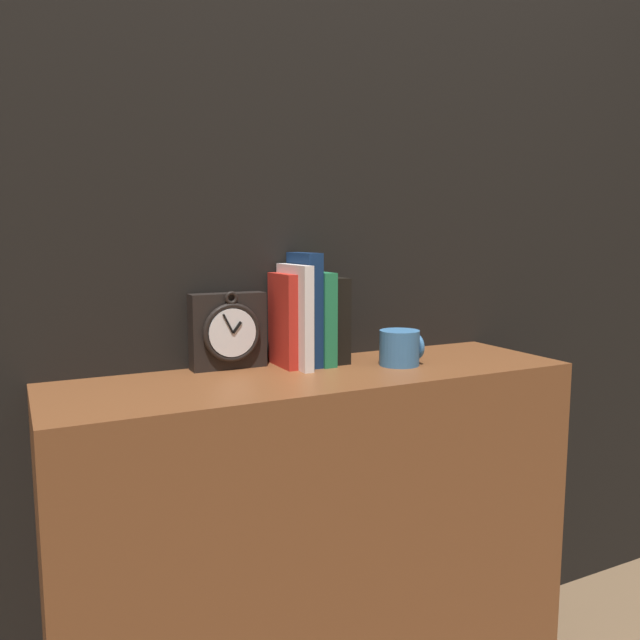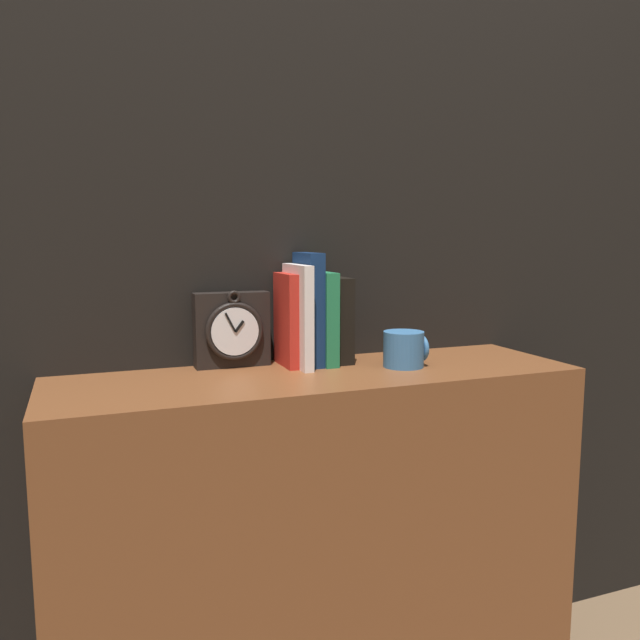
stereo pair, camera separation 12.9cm
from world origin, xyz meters
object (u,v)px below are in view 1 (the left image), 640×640
clock (229,331)px  book_slot4_black (332,319)px  book_slot2_navy (305,309)px  book_slot1_white (295,316)px  mug (400,348)px  book_slot0_red (283,320)px  book_slot3_green (318,318)px

clock → book_slot4_black: size_ratio=0.88×
book_slot2_navy → book_slot4_black: size_ratio=1.29×
book_slot1_white → clock: bearing=160.6°
book_slot1_white → book_slot2_navy: size_ratio=0.90×
clock → book_slot2_navy: size_ratio=0.68×
clock → book_slot2_navy: bearing=-11.4°
book_slot2_navy → mug: (0.19, -0.11, -0.09)m
clock → book_slot2_navy: book_slot2_navy is taller
book_slot4_black → book_slot0_red: bearing=-178.6°
book_slot0_red → book_slot3_green: size_ratio=0.99×
book_slot3_green → mug: 0.20m
book_slot1_white → book_slot2_navy: book_slot2_navy is taller
book_slot4_black → book_slot1_white: bearing=-169.1°
clock → book_slot4_black: bearing=-6.7°
book_slot1_white → book_slot2_navy: 0.04m
clock → mug: (0.37, -0.14, -0.04)m
book_slot0_red → book_slot3_green: book_slot3_green is taller
book_slot3_green → mug: bearing=-32.9°
book_slot2_navy → book_slot3_green: size_ratio=1.21×
book_slot2_navy → book_slot3_green: 0.04m
book_slot1_white → book_slot4_black: 0.11m
book_slot3_green → mug: (0.16, -0.10, -0.07)m
book_slot2_navy → book_slot4_black: book_slot2_navy is taller
clock → book_slot0_red: (0.12, -0.03, 0.02)m
book_slot3_green → book_slot4_black: size_ratio=1.07×
mug → book_slot0_red: bearing=156.3°
clock → book_slot1_white: (0.14, -0.05, 0.03)m
book_slot0_red → book_slot2_navy: (0.05, -0.00, 0.02)m
book_slot3_green → book_slot4_black: 0.04m
clock → book_slot0_red: size_ratio=0.83×
book_slot3_green → clock: bearing=169.6°
book_slot3_green → book_slot1_white: bearing=-169.9°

